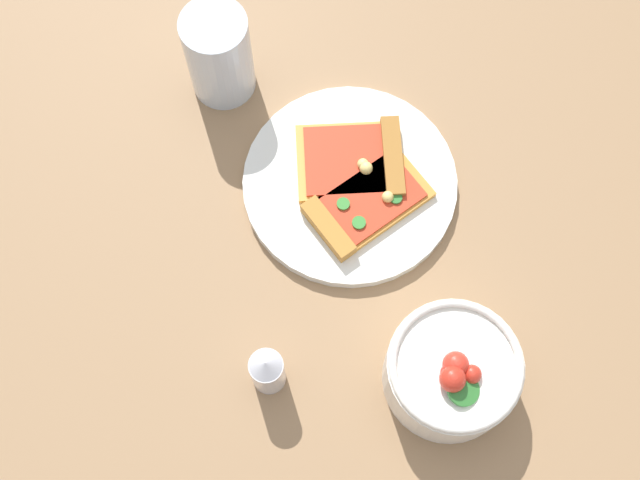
{
  "coord_description": "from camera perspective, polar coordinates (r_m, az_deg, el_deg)",
  "views": [
    {
      "loc": [
        0.24,
        -0.34,
        0.86
      ],
      "look_at": [
        0.03,
        -0.13,
        0.03
      ],
      "focal_mm": 48.16,
      "sensor_mm": 36.0,
      "label": 1
    }
  ],
  "objects": [
    {
      "name": "soda_glass",
      "position": [
        0.95,
        -6.73,
        12.09
      ],
      "size": [
        0.07,
        0.07,
        0.12
      ],
      "color": "silver",
      "rests_on": "ground_plane"
    },
    {
      "name": "ground_plane",
      "position": [
        0.96,
        4.29,
        5.76
      ],
      "size": [
        2.4,
        2.4,
        0.0
      ],
      "primitive_type": "plane",
      "color": "#93704C",
      "rests_on": "ground"
    },
    {
      "name": "pizza_slice_far",
      "position": [
        0.93,
        2.65,
        5.3
      ],
      "size": [
        0.14,
        0.14,
        0.02
      ],
      "color": "gold",
      "rests_on": "plate"
    },
    {
      "name": "salad_bowl",
      "position": [
        0.85,
        8.74,
        -8.63
      ],
      "size": [
        0.13,
        0.13,
        0.09
      ],
      "color": "white",
      "rests_on": "ground_plane"
    },
    {
      "name": "pepper_shaker",
      "position": [
        0.84,
        -3.52,
        -8.67
      ],
      "size": [
        0.03,
        0.03,
        0.08
      ],
      "color": "silver",
      "rests_on": "ground_plane"
    },
    {
      "name": "plate",
      "position": [
        0.93,
        2.02,
        3.73
      ],
      "size": [
        0.23,
        0.23,
        0.01
      ],
      "primitive_type": "cylinder",
      "color": "silver",
      "rests_on": "ground_plane"
    },
    {
      "name": "pizza_slice_near",
      "position": [
        0.91,
        2.73,
        2.18
      ],
      "size": [
        0.09,
        0.14,
        0.02
      ],
      "color": "gold",
      "rests_on": "plate"
    }
  ]
}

